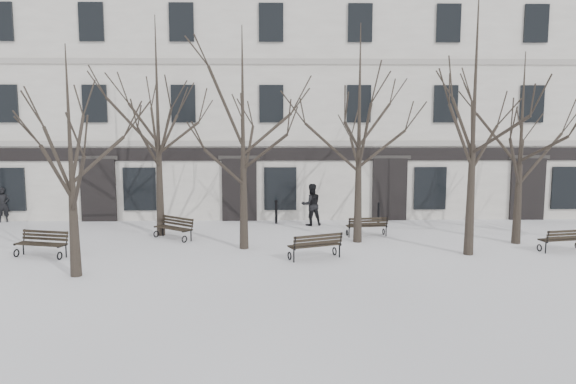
{
  "coord_description": "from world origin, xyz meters",
  "views": [
    {
      "loc": [
        -1.8,
        -17.92,
        4.64
      ],
      "look_at": [
        -1.35,
        3.0,
        1.97
      ],
      "focal_mm": 35.0,
      "sensor_mm": 36.0,
      "label": 1
    }
  ],
  "objects_px": {
    "bench_0": "(42,243)",
    "bench_2": "(563,239)",
    "bench_1": "(316,245)",
    "tree_0": "(69,134)",
    "bench_4": "(367,225)",
    "tree_1": "(243,111)",
    "bench_3": "(174,227)",
    "tree_2": "(475,88)"
  },
  "relations": [
    {
      "from": "tree_0",
      "to": "tree_1",
      "type": "height_order",
      "value": "tree_1"
    },
    {
      "from": "bench_1",
      "to": "bench_2",
      "type": "bearing_deg",
      "value": 163.64
    },
    {
      "from": "bench_0",
      "to": "bench_2",
      "type": "height_order",
      "value": "bench_0"
    },
    {
      "from": "tree_1",
      "to": "bench_0",
      "type": "relative_size",
      "value": 4.27
    },
    {
      "from": "tree_0",
      "to": "bench_1",
      "type": "height_order",
      "value": "tree_0"
    },
    {
      "from": "bench_1",
      "to": "bench_3",
      "type": "bearing_deg",
      "value": -54.29
    },
    {
      "from": "tree_0",
      "to": "bench_1",
      "type": "distance_m",
      "value": 8.47
    },
    {
      "from": "tree_2",
      "to": "bench_0",
      "type": "xyz_separation_m",
      "value": [
        -14.73,
        -0.02,
        -5.23
      ]
    },
    {
      "from": "bench_2",
      "to": "bench_4",
      "type": "bearing_deg",
      "value": -34.82
    },
    {
      "from": "bench_2",
      "to": "bench_1",
      "type": "bearing_deg",
      "value": -5.89
    },
    {
      "from": "tree_2",
      "to": "bench_4",
      "type": "distance_m",
      "value": 6.86
    },
    {
      "from": "tree_0",
      "to": "bench_3",
      "type": "xyz_separation_m",
      "value": [
        2.0,
        5.28,
        -3.79
      ]
    },
    {
      "from": "tree_1",
      "to": "bench_2",
      "type": "xyz_separation_m",
      "value": [
        11.4,
        -0.76,
        -4.51
      ]
    },
    {
      "from": "bench_0",
      "to": "bench_1",
      "type": "distance_m",
      "value": 9.36
    },
    {
      "from": "bench_2",
      "to": "tree_1",
      "type": "bearing_deg",
      "value": -15.43
    },
    {
      "from": "bench_1",
      "to": "bench_3",
      "type": "distance_m",
      "value": 6.31
    },
    {
      "from": "tree_1",
      "to": "bench_0",
      "type": "height_order",
      "value": "tree_1"
    },
    {
      "from": "bench_0",
      "to": "bench_3",
      "type": "relative_size",
      "value": 1.09
    },
    {
      "from": "bench_2",
      "to": "bench_3",
      "type": "xyz_separation_m",
      "value": [
        -14.23,
        2.47,
        0.02
      ]
    },
    {
      "from": "tree_2",
      "to": "tree_0",
      "type": "bearing_deg",
      "value": -169.04
    },
    {
      "from": "tree_0",
      "to": "bench_0",
      "type": "relative_size",
      "value": 3.67
    },
    {
      "from": "tree_0",
      "to": "bench_1",
      "type": "xyz_separation_m",
      "value": [
        7.34,
        1.91,
        -3.77
      ]
    },
    {
      "from": "bench_2",
      "to": "tree_0",
      "type": "bearing_deg",
      "value": -1.82
    },
    {
      "from": "bench_1",
      "to": "bench_4",
      "type": "height_order",
      "value": "bench_1"
    },
    {
      "from": "tree_1",
      "to": "bench_3",
      "type": "height_order",
      "value": "tree_1"
    },
    {
      "from": "tree_0",
      "to": "bench_2",
      "type": "relative_size",
      "value": 3.91
    },
    {
      "from": "bench_4",
      "to": "tree_2",
      "type": "bearing_deg",
      "value": 126.88
    },
    {
      "from": "bench_3",
      "to": "bench_2",
      "type": "bearing_deg",
      "value": 28.17
    },
    {
      "from": "tree_0",
      "to": "tree_1",
      "type": "xyz_separation_m",
      "value": [
        4.84,
        3.56,
        0.7
      ]
    },
    {
      "from": "tree_1",
      "to": "bench_2",
      "type": "bearing_deg",
      "value": -3.81
    },
    {
      "from": "tree_2",
      "to": "bench_3",
      "type": "bearing_deg",
      "value": 165.31
    },
    {
      "from": "tree_0",
      "to": "bench_4",
      "type": "height_order",
      "value": "tree_0"
    },
    {
      "from": "tree_2",
      "to": "bench_4",
      "type": "xyz_separation_m",
      "value": [
        -3.04,
        3.15,
        -5.27
      ]
    },
    {
      "from": "tree_2",
      "to": "bench_0",
      "type": "distance_m",
      "value": 15.63
    },
    {
      "from": "bench_0",
      "to": "tree_1",
      "type": "bearing_deg",
      "value": 23.63
    },
    {
      "from": "tree_2",
      "to": "bench_1",
      "type": "xyz_separation_m",
      "value": [
        -5.38,
        -0.55,
        -5.23
      ]
    },
    {
      "from": "tree_1",
      "to": "tree_2",
      "type": "relative_size",
      "value": 0.87
    },
    {
      "from": "tree_1",
      "to": "tree_0",
      "type": "bearing_deg",
      "value": -143.65
    },
    {
      "from": "tree_0",
      "to": "bench_4",
      "type": "xyz_separation_m",
      "value": [
        9.68,
        5.62,
        -3.82
      ]
    },
    {
      "from": "bench_0",
      "to": "bench_2",
      "type": "bearing_deg",
      "value": 15.48
    },
    {
      "from": "tree_0",
      "to": "tree_2",
      "type": "height_order",
      "value": "tree_2"
    },
    {
      "from": "bench_2",
      "to": "bench_3",
      "type": "distance_m",
      "value": 14.45
    }
  ]
}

